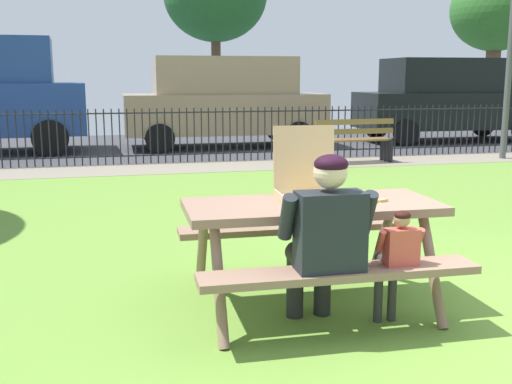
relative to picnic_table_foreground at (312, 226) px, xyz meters
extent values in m
cube|color=olive|center=(1.05, 1.56, -0.61)|extent=(28.00, 12.44, 0.02)
cube|color=gray|center=(1.05, 7.08, -0.60)|extent=(28.00, 1.40, 0.01)
cube|color=#38383D|center=(1.05, 10.79, -0.60)|extent=(28.00, 6.01, 0.01)
cube|color=#8A6956|center=(0.00, 0.00, 0.14)|extent=(1.81, 0.79, 0.06)
cube|color=#8A6956|center=(-0.01, -0.60, -0.16)|extent=(1.80, 0.31, 0.05)
cube|color=#8A6956|center=(0.01, 0.60, -0.16)|extent=(1.80, 0.31, 0.05)
cylinder|color=#8A6956|center=(-0.75, -0.40, -0.24)|extent=(0.08, 0.44, 0.74)
cylinder|color=#8A6956|center=(-0.73, 0.43, -0.24)|extent=(0.08, 0.44, 0.74)
cylinder|color=#8A6956|center=(0.73, -0.43, -0.24)|extent=(0.08, 0.44, 0.74)
cylinder|color=#8A6956|center=(0.75, 0.40, -0.24)|extent=(0.08, 0.44, 0.74)
cube|color=tan|center=(0.02, 0.05, 0.18)|extent=(0.49, 0.49, 0.01)
cube|color=silver|center=(0.02, 0.05, 0.19)|extent=(0.45, 0.45, 0.00)
cube|color=tan|center=(0.01, -0.18, 0.21)|extent=(0.47, 0.03, 0.04)
cube|color=tan|center=(0.03, 0.28, 0.21)|extent=(0.47, 0.03, 0.04)
cube|color=tan|center=(-0.21, 0.06, 0.21)|extent=(0.03, 0.47, 0.04)
cube|color=tan|center=(0.25, 0.04, 0.21)|extent=(0.03, 0.47, 0.04)
cube|color=tan|center=(0.03, 0.30, 0.46)|extent=(0.47, 0.07, 0.47)
cylinder|color=tan|center=(0.02, 0.05, 0.19)|extent=(0.40, 0.40, 0.01)
cylinder|color=#F2BF48|center=(0.02, 0.05, 0.20)|extent=(0.37, 0.37, 0.00)
pyramid|color=#F6DD70|center=(0.42, -0.03, 0.18)|extent=(0.22, 0.23, 0.01)
cube|color=tan|center=(0.45, -0.12, 0.18)|extent=(0.18, 0.10, 0.02)
cylinder|color=black|center=(-0.17, -0.18, -0.38)|extent=(0.12, 0.12, 0.44)
cylinder|color=black|center=(-0.18, -0.39, -0.13)|extent=(0.16, 0.42, 0.15)
cylinder|color=black|center=(0.03, -0.18, -0.38)|extent=(0.12, 0.12, 0.44)
cylinder|color=black|center=(0.02, -0.39, -0.13)|extent=(0.16, 0.42, 0.15)
cube|color=#1E2328|center=(-0.08, -0.60, 0.10)|extent=(0.42, 0.23, 0.52)
cylinder|color=#1E2328|center=(-0.34, -0.54, 0.21)|extent=(0.09, 0.21, 0.31)
cylinder|color=#1E2328|center=(0.18, -0.55, 0.21)|extent=(0.09, 0.21, 0.31)
sphere|color=beige|center=(-0.08, -0.58, 0.48)|extent=(0.21, 0.21, 0.21)
ellipsoid|color=black|center=(-0.08, -0.59, 0.53)|extent=(0.21, 0.20, 0.12)
cylinder|color=#2E2E2E|center=(0.35, -0.39, -0.38)|extent=(0.06, 0.06, 0.44)
cylinder|color=#2E2E2E|center=(0.35, -0.50, -0.14)|extent=(0.08, 0.21, 0.08)
cylinder|color=#2E2E2E|center=(0.45, -0.40, -0.38)|extent=(0.06, 0.06, 0.44)
cylinder|color=#2E2E2E|center=(0.45, -0.50, -0.14)|extent=(0.08, 0.21, 0.08)
cube|color=#CC4C3F|center=(0.40, -0.61, -0.03)|extent=(0.21, 0.12, 0.26)
cylinder|color=#CC4C3F|center=(0.27, -0.58, 0.03)|extent=(0.05, 0.11, 0.16)
cylinder|color=#CC4C3F|center=(0.53, -0.58, 0.03)|extent=(0.05, 0.11, 0.16)
sphere|color=tan|center=(0.40, -0.60, 0.17)|extent=(0.11, 0.11, 0.11)
ellipsoid|color=black|center=(0.40, -0.60, 0.19)|extent=(0.11, 0.10, 0.06)
cylinder|color=black|center=(1.05, 7.78, 0.37)|extent=(19.56, 0.03, 0.03)
cylinder|color=black|center=(1.05, 7.78, -0.44)|extent=(19.56, 0.03, 0.03)
cylinder|color=black|center=(-3.31, 7.78, -0.07)|extent=(0.02, 0.02, 1.05)
cylinder|color=black|center=(-3.17, 7.78, -0.07)|extent=(0.02, 0.02, 1.05)
cylinder|color=black|center=(-3.03, 7.78, -0.07)|extent=(0.02, 0.02, 1.05)
cylinder|color=black|center=(-2.89, 7.78, -0.07)|extent=(0.02, 0.02, 1.05)
cylinder|color=black|center=(-2.74, 7.78, -0.07)|extent=(0.02, 0.02, 1.05)
cylinder|color=black|center=(-2.60, 7.78, -0.07)|extent=(0.02, 0.02, 1.05)
cylinder|color=black|center=(-2.46, 7.78, -0.07)|extent=(0.02, 0.02, 1.05)
cylinder|color=black|center=(-2.32, 7.78, -0.07)|extent=(0.02, 0.02, 1.05)
cylinder|color=black|center=(-2.18, 7.78, -0.07)|extent=(0.02, 0.02, 1.05)
cylinder|color=black|center=(-2.04, 7.78, -0.07)|extent=(0.02, 0.02, 1.05)
cylinder|color=black|center=(-1.90, 7.78, -0.07)|extent=(0.02, 0.02, 1.05)
cylinder|color=black|center=(-1.76, 7.78, -0.07)|extent=(0.02, 0.02, 1.05)
cylinder|color=black|center=(-1.62, 7.78, -0.07)|extent=(0.02, 0.02, 1.05)
cylinder|color=black|center=(-1.48, 7.78, -0.07)|extent=(0.02, 0.02, 1.05)
cylinder|color=black|center=(-1.34, 7.78, -0.07)|extent=(0.02, 0.02, 1.05)
cylinder|color=black|center=(-1.20, 7.78, -0.07)|extent=(0.02, 0.02, 1.05)
cylinder|color=black|center=(-1.06, 7.78, -0.07)|extent=(0.02, 0.02, 1.05)
cylinder|color=black|center=(-0.92, 7.78, -0.07)|extent=(0.02, 0.02, 1.05)
cylinder|color=black|center=(-0.78, 7.78, -0.07)|extent=(0.02, 0.02, 1.05)
cylinder|color=black|center=(-0.63, 7.78, -0.07)|extent=(0.02, 0.02, 1.05)
cylinder|color=black|center=(-0.49, 7.78, -0.07)|extent=(0.02, 0.02, 1.05)
cylinder|color=black|center=(-0.35, 7.78, -0.07)|extent=(0.02, 0.02, 1.05)
cylinder|color=black|center=(-0.21, 7.78, -0.07)|extent=(0.02, 0.02, 1.05)
cylinder|color=black|center=(-0.07, 7.78, -0.07)|extent=(0.02, 0.02, 1.05)
cylinder|color=black|center=(0.07, 7.78, -0.07)|extent=(0.02, 0.02, 1.05)
cylinder|color=black|center=(0.21, 7.78, -0.07)|extent=(0.02, 0.02, 1.05)
cylinder|color=black|center=(0.35, 7.78, -0.07)|extent=(0.02, 0.02, 1.05)
cylinder|color=black|center=(0.49, 7.78, -0.07)|extent=(0.02, 0.02, 1.05)
cylinder|color=black|center=(0.63, 7.78, -0.07)|extent=(0.02, 0.02, 1.05)
cylinder|color=black|center=(0.77, 7.78, -0.07)|extent=(0.02, 0.02, 1.05)
cylinder|color=black|center=(0.91, 7.78, -0.07)|extent=(0.02, 0.02, 1.05)
cylinder|color=black|center=(1.05, 7.78, -0.07)|extent=(0.02, 0.02, 1.05)
cylinder|color=black|center=(1.19, 7.78, -0.07)|extent=(0.02, 0.02, 1.05)
cylinder|color=black|center=(1.34, 7.78, -0.07)|extent=(0.02, 0.02, 1.05)
cylinder|color=black|center=(1.48, 7.78, -0.07)|extent=(0.02, 0.02, 1.05)
cylinder|color=black|center=(1.62, 7.78, -0.07)|extent=(0.02, 0.02, 1.05)
cylinder|color=black|center=(1.76, 7.78, -0.07)|extent=(0.02, 0.02, 1.05)
cylinder|color=black|center=(1.90, 7.78, -0.07)|extent=(0.02, 0.02, 1.05)
cylinder|color=black|center=(2.04, 7.78, -0.07)|extent=(0.02, 0.02, 1.05)
cylinder|color=black|center=(2.18, 7.78, -0.07)|extent=(0.02, 0.02, 1.05)
cylinder|color=black|center=(2.32, 7.78, -0.07)|extent=(0.02, 0.02, 1.05)
cylinder|color=black|center=(2.46, 7.78, -0.07)|extent=(0.02, 0.02, 1.05)
cylinder|color=black|center=(2.60, 7.78, -0.07)|extent=(0.02, 0.02, 1.05)
cylinder|color=black|center=(2.74, 7.78, -0.07)|extent=(0.02, 0.02, 1.05)
cylinder|color=black|center=(2.88, 7.78, -0.07)|extent=(0.02, 0.02, 1.05)
cylinder|color=black|center=(3.02, 7.78, -0.07)|extent=(0.02, 0.02, 1.05)
cylinder|color=black|center=(3.16, 7.78, -0.07)|extent=(0.02, 0.02, 1.05)
cylinder|color=black|center=(3.31, 7.78, -0.07)|extent=(0.02, 0.02, 1.05)
cylinder|color=black|center=(3.45, 7.78, -0.07)|extent=(0.02, 0.02, 1.05)
cylinder|color=black|center=(3.59, 7.78, -0.07)|extent=(0.02, 0.02, 1.05)
cylinder|color=black|center=(3.73, 7.78, -0.07)|extent=(0.02, 0.02, 1.05)
cylinder|color=black|center=(3.87, 7.78, -0.07)|extent=(0.02, 0.02, 1.05)
cylinder|color=black|center=(4.01, 7.78, -0.07)|extent=(0.02, 0.02, 1.05)
cylinder|color=black|center=(4.15, 7.78, -0.07)|extent=(0.02, 0.02, 1.05)
cylinder|color=black|center=(4.29, 7.78, -0.07)|extent=(0.02, 0.02, 1.05)
cylinder|color=black|center=(4.43, 7.78, -0.07)|extent=(0.02, 0.02, 1.05)
cylinder|color=black|center=(4.57, 7.78, -0.07)|extent=(0.02, 0.02, 1.05)
cylinder|color=black|center=(4.71, 7.78, -0.07)|extent=(0.02, 0.02, 1.05)
cylinder|color=black|center=(4.85, 7.78, -0.07)|extent=(0.02, 0.02, 1.05)
cylinder|color=black|center=(4.99, 7.78, -0.07)|extent=(0.02, 0.02, 1.05)
cylinder|color=black|center=(5.13, 7.78, -0.07)|extent=(0.02, 0.02, 1.05)
cylinder|color=black|center=(5.28, 7.78, -0.07)|extent=(0.02, 0.02, 1.05)
cylinder|color=black|center=(5.42, 7.78, -0.07)|extent=(0.02, 0.02, 1.05)
cylinder|color=black|center=(5.56, 7.78, -0.07)|extent=(0.02, 0.02, 1.05)
cylinder|color=black|center=(5.70, 7.78, -0.07)|extent=(0.02, 0.02, 1.05)
cylinder|color=black|center=(5.84, 7.78, -0.07)|extent=(0.02, 0.02, 1.05)
cylinder|color=black|center=(5.98, 7.78, -0.07)|extent=(0.02, 0.02, 1.05)
cylinder|color=black|center=(6.12, 7.78, -0.07)|extent=(0.02, 0.02, 1.05)
cylinder|color=black|center=(6.26, 7.78, -0.07)|extent=(0.02, 0.02, 1.05)
cylinder|color=black|center=(6.40, 7.78, -0.07)|extent=(0.02, 0.02, 1.05)
cylinder|color=black|center=(6.54, 7.78, -0.07)|extent=(0.02, 0.02, 1.05)
cylinder|color=black|center=(6.68, 7.78, -0.07)|extent=(0.02, 0.02, 1.05)
cylinder|color=black|center=(6.82, 7.78, -0.07)|extent=(0.02, 0.02, 1.05)
cylinder|color=black|center=(6.96, 7.78, -0.07)|extent=(0.02, 0.02, 1.05)
cylinder|color=black|center=(7.10, 7.78, -0.07)|extent=(0.02, 0.02, 1.05)
cube|color=brown|center=(3.11, 7.15, -0.16)|extent=(1.60, 0.18, 0.04)
cube|color=brown|center=(3.11, 7.01, -0.16)|extent=(1.60, 0.18, 0.04)
cube|color=brown|center=(3.12, 6.87, -0.16)|extent=(1.60, 0.18, 0.04)
cube|color=brown|center=(3.12, 6.81, 0.02)|extent=(1.60, 0.14, 0.11)
cube|color=brown|center=(3.12, 6.81, 0.20)|extent=(1.60, 0.14, 0.11)
cube|color=black|center=(3.88, 7.00, -0.38)|extent=(0.07, 0.44, 0.44)
cube|color=black|center=(2.36, 6.92, -0.38)|extent=(0.07, 0.44, 0.44)
cylinder|color=#4C4C51|center=(6.37, 6.86, 1.47)|extent=(0.12, 0.12, 4.13)
cube|color=#262D38|center=(-3.14, 10.27, 1.38)|extent=(0.13, 1.67, 0.82)
cylinder|color=black|center=(-2.59, 9.32, -0.22)|extent=(0.77, 0.15, 0.76)
cylinder|color=black|center=(-2.70, 11.28, -0.22)|extent=(0.77, 0.15, 0.76)
cube|color=#A08365|center=(1.24, 10.21, 0.19)|extent=(4.62, 1.89, 0.90)
cube|color=#A08365|center=(1.24, 10.21, 1.06)|extent=(3.22, 1.65, 0.84)
cube|color=#262D38|center=(2.28, 10.20, 1.06)|extent=(0.06, 1.56, 0.71)
cylinder|color=black|center=(2.80, 9.27, -0.28)|extent=(0.64, 0.12, 0.64)
cylinder|color=black|center=(2.82, 11.11, -0.28)|extent=(0.64, 0.12, 0.64)
cylinder|color=black|center=(-0.33, 9.30, -0.28)|extent=(0.64, 0.12, 0.64)
cylinder|color=black|center=(-0.31, 11.14, -0.28)|extent=(0.64, 0.12, 0.64)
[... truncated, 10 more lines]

